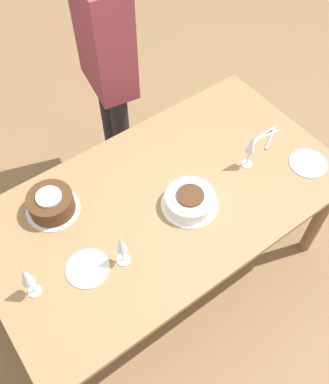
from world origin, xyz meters
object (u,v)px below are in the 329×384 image
object	(u,v)px
cake_front_chocolate	(51,203)
person_cutting	(106,57)
wine_glass_extra	(251,145)
wine_glass_far	(121,245)
cake_center_white	(190,200)
wine_glass_near	(26,277)

from	to	relation	value
cake_front_chocolate	person_cutting	distance (m)	0.94
wine_glass_extra	person_cutting	xyz separation A→B (m)	(0.24, -0.95, 0.05)
cake_front_chocolate	wine_glass_far	bearing A→B (deg)	106.43
wine_glass_extra	cake_center_white	bearing A→B (deg)	3.43
cake_center_white	cake_front_chocolate	world-z (taller)	cake_front_chocolate
cake_front_chocolate	wine_glass_extra	world-z (taller)	wine_glass_extra
cake_front_chocolate	wine_glass_extra	distance (m)	1.00
cake_center_white	wine_glass_far	bearing A→B (deg)	8.12
wine_glass_near	wine_glass_extra	xyz separation A→B (m)	(-1.20, 0.01, 0.00)
wine_glass_extra	person_cutting	world-z (taller)	person_cutting
cake_center_white	person_cutting	distance (m)	0.99
person_cutting	wine_glass_near	bearing A→B (deg)	-35.91
cake_front_chocolate	wine_glass_extra	bearing A→B (deg)	160.06
cake_front_chocolate	wine_glass_near	xyz separation A→B (m)	(0.26, 0.33, 0.09)
cake_front_chocolate	cake_center_white	bearing A→B (deg)	146.21
wine_glass_extra	cake_front_chocolate	bearing A→B (deg)	-19.94
wine_glass_near	cake_front_chocolate	bearing A→B (deg)	-128.22
wine_glass_near	wine_glass_far	world-z (taller)	wine_glass_near
cake_center_white	wine_glass_extra	world-z (taller)	wine_glass_extra
wine_glass_extra	person_cutting	distance (m)	0.98
wine_glass_far	wine_glass_extra	distance (m)	0.82
wine_glass_near	wine_glass_extra	distance (m)	1.20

